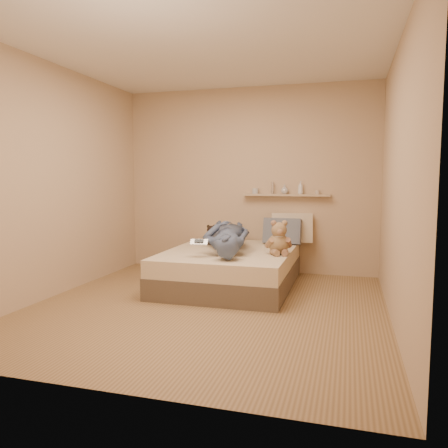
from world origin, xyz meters
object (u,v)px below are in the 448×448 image
(game_console, at_px, (199,242))
(dark_plush, at_px, (211,236))
(teddy_bear, at_px, (279,240))
(pillow_cream, at_px, (292,228))
(bed, at_px, (230,268))
(wall_shelf, at_px, (286,195))
(person, at_px, (227,235))
(pillow_grey, at_px, (282,231))

(game_console, distance_m, dark_plush, 0.95)
(game_console, xyz_separation_m, teddy_bear, (0.82, 0.44, -0.01))
(pillow_cream, bearing_deg, dark_plush, -154.46)
(game_console, bearing_deg, bed, 70.90)
(pillow_cream, height_order, wall_shelf, wall_shelf)
(bed, distance_m, person, 0.41)
(game_console, relative_size, teddy_bear, 0.51)
(teddy_bear, distance_m, pillow_cream, 0.97)
(pillow_grey, height_order, person, person)
(bed, distance_m, wall_shelf, 1.38)
(pillow_cream, bearing_deg, pillow_grey, -127.45)
(dark_plush, distance_m, wall_shelf, 1.19)
(teddy_bear, bearing_deg, wall_shelf, 93.88)
(teddy_bear, relative_size, dark_plush, 1.50)
(bed, relative_size, person, 1.23)
(bed, bearing_deg, wall_shelf, 58.82)
(game_console, height_order, teddy_bear, teddy_bear)
(bed, relative_size, dark_plush, 7.12)
(bed, distance_m, game_console, 0.73)
(game_console, bearing_deg, person, 72.00)
(teddy_bear, bearing_deg, dark_plush, 153.27)
(bed, xyz_separation_m, pillow_cream, (0.64, 0.83, 0.43))
(teddy_bear, height_order, pillow_grey, teddy_bear)
(teddy_bear, distance_m, pillow_grey, 0.84)
(game_console, distance_m, teddy_bear, 0.93)
(game_console, distance_m, wall_shelf, 1.74)
(wall_shelf, bearing_deg, teddy_bear, -86.12)
(dark_plush, bearing_deg, wall_shelf, 31.58)
(pillow_grey, distance_m, person, 0.93)
(game_console, bearing_deg, pillow_cream, 59.08)
(pillow_cream, distance_m, pillow_grey, 0.18)
(person, xyz_separation_m, wall_shelf, (0.58, 0.96, 0.46))
(pillow_cream, height_order, pillow_grey, pillow_cream)
(pillow_cream, relative_size, person, 0.36)
(dark_plush, height_order, pillow_cream, pillow_cream)
(teddy_bear, height_order, person, teddy_bear)
(bed, height_order, teddy_bear, teddy_bear)
(game_console, distance_m, person, 0.56)
(bed, xyz_separation_m, person, (-0.03, -0.05, 0.41))
(dark_plush, bearing_deg, teddy_bear, -26.73)
(bed, bearing_deg, teddy_bear, -12.84)
(game_console, relative_size, dark_plush, 0.77)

